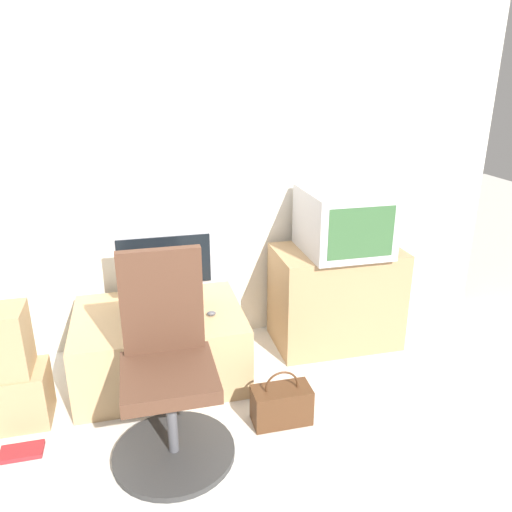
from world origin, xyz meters
TOP-DOWN VIEW (x-y plane):
  - ground_plane at (0.00, 0.00)m, footprint 12.00×12.00m
  - wall_back at (0.00, 1.32)m, footprint 4.40×0.05m
  - desk at (-0.25, 0.86)m, footprint 0.99×0.74m
  - side_stand at (0.95, 1.00)m, footprint 0.83×0.50m
  - main_monitor at (-0.18, 1.02)m, footprint 0.58×0.23m
  - keyboard at (-0.16, 0.72)m, footprint 0.30×0.12m
  - mouse at (0.05, 0.75)m, footprint 0.05×0.03m
  - crt_tv at (0.96, 0.98)m, footprint 0.52×0.53m
  - office_chair at (-0.24, 0.20)m, footprint 0.60×0.60m
  - cardboard_box_lower at (-1.03, 0.61)m, footprint 0.33×0.27m
  - cardboard_box_upper at (-1.03, 0.61)m, footprint 0.21×0.25m
  - handbag at (0.34, 0.26)m, footprint 0.31×0.16m
  - book at (-0.98, 0.33)m, footprint 0.20×0.12m

SIDE VIEW (x-z plane):
  - ground_plane at x=0.00m, z-range 0.00..0.00m
  - book at x=-0.98m, z-range 0.00..0.02m
  - handbag at x=0.34m, z-range -0.05..0.26m
  - cardboard_box_lower at x=-1.03m, z-range 0.00..0.31m
  - desk at x=-0.25m, z-range 0.00..0.43m
  - side_stand at x=0.95m, z-range 0.00..0.68m
  - office_chair at x=-0.24m, z-range -0.11..0.91m
  - keyboard at x=-0.16m, z-range 0.43..0.45m
  - mouse at x=0.05m, z-range 0.43..0.46m
  - cardboard_box_upper at x=-1.03m, z-range 0.31..0.67m
  - main_monitor at x=-0.18m, z-range 0.43..0.87m
  - crt_tv at x=0.96m, z-range 0.68..1.08m
  - wall_back at x=0.00m, z-range 0.00..2.60m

